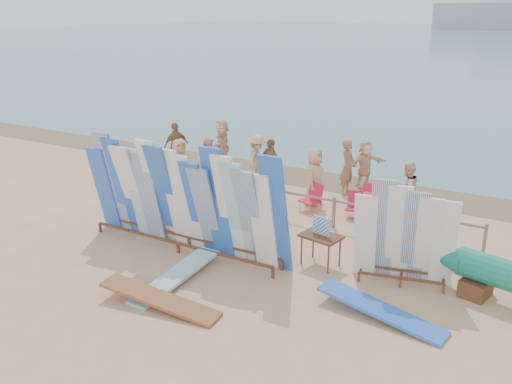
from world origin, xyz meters
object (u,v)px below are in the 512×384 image
Objects in this scene: flat_board_a at (176,281)px; flat_board_d at (380,318)px; beachgoer_8 at (407,190)px; beachgoer_1 at (224,152)px; flat_board_c at (160,307)px; vendor_table at (321,249)px; beachgoer_7 at (348,167)px; beachgoer_2 at (208,162)px; main_surfboard_rack at (182,202)px; beachgoer_3 at (257,160)px; beach_chair_left at (311,203)px; beach_chair_right at (354,210)px; beachgoer_11 at (222,143)px; beachgoer_6 at (314,176)px; beachgoer_5 at (365,164)px; side_surfboard_rack at (404,238)px; stroller at (366,205)px; beachgoer_0 at (180,165)px; beachgoer_4 at (271,163)px; beachgoer_extra_1 at (176,145)px.

flat_board_d reaches higher than flat_board_a.
beachgoer_1 reaches higher than beachgoer_8.
flat_board_c is 8.37m from beachgoer_8.
beachgoer_7 is at bearing 115.52° from vendor_table.
flat_board_c is at bearing 119.71° from beachgoer_2.
main_surfboard_rack reaches higher than vendor_table.
beachgoer_3 reaches higher than beachgoer_1.
beach_chair_left is at bearing -132.97° from beachgoer_3.
vendor_table is 0.46× the size of flat_board_a.
main_surfboard_rack reaches higher than flat_board_c.
beach_chair_right reaches higher than flat_board_d.
beachgoer_8 is 0.90× the size of beachgoer_11.
beachgoer_11 is (-4.98, 2.31, 0.02)m from beachgoer_6.
beach_chair_right is at bearing -132.79° from beachgoer_5.
side_surfboard_rack is 4.18m from stroller.
flat_board_c is 1.53× the size of beachgoer_0.
beach_chair_right is at bearing -174.94° from beachgoer_4.
main_surfboard_rack is at bearing 22.08° from flat_board_c.
flat_board_a is at bearing 15.97° from flat_board_c.
beach_chair_right is 6.19m from beachgoer_0.
beachgoer_1 is (-6.04, 1.56, 0.49)m from stroller.
main_surfboard_rack is 3.55× the size of beachgoer_5.
beachgoer_8 is at bearing 19.76° from flat_board_d.
beachgoer_2 is (-2.51, 4.76, -0.45)m from main_surfboard_rack.
stroller is (-0.11, 3.61, -0.02)m from vendor_table.
beachgoer_6 is at bearing 73.36° from main_surfboard_rack.
beach_chair_right is 0.43× the size of beachgoer_extra_1.
flat_board_d is 1.45× the size of beachgoer_7.
side_surfboard_rack is at bearing -66.70° from beach_chair_right.
flat_board_c is 8.30m from beachgoer_2.
beachgoer_2 is 1.04× the size of beachgoer_5.
beachgoer_6 reaches higher than beachgoer_0.
beachgoer_2 is 0.98× the size of beachgoer_0.
beachgoer_4 reaches higher than beach_chair_left.
beach_chair_right is at bearing -120.92° from beachgoer_1.
beachgoer_0 is 0.98× the size of beachgoer_3.
flat_board_c is 4.52m from flat_board_d.
flat_board_a is 2.74× the size of stroller.
stroller is 0.53× the size of beachgoer_7.
vendor_table is 1.60× the size of beach_chair_right.
beachgoer_3 is (-2.55, 0.84, -0.02)m from beachgoer_6.
flat_board_c is 1.50× the size of beachgoer_extra_1.
beachgoer_11 is at bearing 125.09° from beachgoer_5.
stroller is (1.98, 7.10, 0.40)m from flat_board_c.
beachgoer_6 is 2.85m from beachgoer_8.
beachgoer_5 reaches higher than flat_board_a.
main_surfboard_rack is 6.68m from beachgoer_7.
flat_board_c is 1.53× the size of beachgoer_1.
flat_board_a is 1.61× the size of beachgoer_8.
beachgoer_7 reaches higher than stroller.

